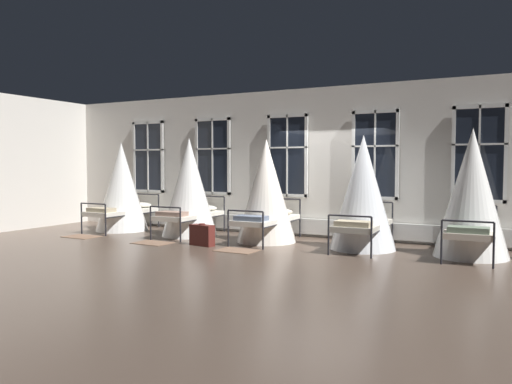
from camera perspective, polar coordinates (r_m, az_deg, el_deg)
The scene contains 12 objects.
ground at distance 10.70m, azimuth 6.04°, elevation -6.05°, with size 28.76×28.76×0.00m, color #4C3D33.
back_wall_with_windows at distance 11.83m, azimuth 8.45°, elevation 3.29°, with size 15.38×0.10×3.49m, color silver.
window_bank at distance 11.73m, azimuth 8.23°, elevation -0.00°, with size 11.54×0.10×2.82m.
cot_first at distance 13.47m, azimuth -14.92°, elevation 0.46°, with size 1.33×2.00×2.27m.
cot_second at distance 12.15m, azimuth -7.53°, elevation 0.41°, with size 1.33×2.00×2.34m.
cot_third at distance 11.10m, azimuth 1.17°, elevation -0.01°, with size 1.33×1.98×2.26m.
cot_fourth at distance 10.36m, azimuth 11.99°, elevation -0.22°, with size 1.33×2.00×2.29m.
cot_fifth at distance 10.05m, azimuth 23.17°, elevation -0.29°, with size 1.33×1.99×2.37m.
rug_first at distance 12.62m, azimuth -19.10°, elevation -4.78°, with size 0.80×0.56×0.01m, color brown.
rug_second at distance 11.21m, azimuth -11.62°, elevation -5.65°, with size 0.80×0.56×0.01m, color brown.
rug_third at distance 10.04m, azimuth -2.17°, elevation -6.61°, with size 0.80×0.56×0.01m, color brown.
suitcase_dark at distance 10.68m, azimuth -6.11°, elevation -4.86°, with size 0.59×0.31×0.47m.
Camera 1 is at (3.80, -9.86, 1.70)m, focal length 35.43 mm.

